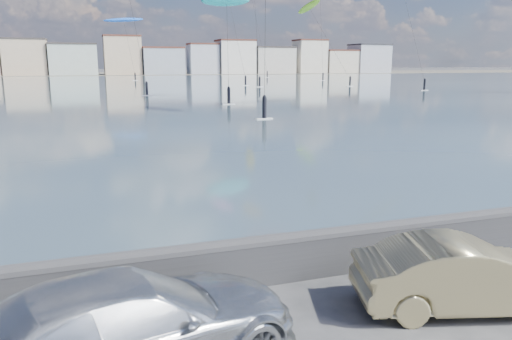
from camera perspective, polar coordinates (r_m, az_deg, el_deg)
The scene contains 9 objects.
bay_water at distance 98.30m, azimuth -17.37°, elevation 9.01°, with size 500.00×177.00×0.00m, color #314A5A.
far_shore_strip at distance 206.72m, azimuth -18.27°, elevation 10.38°, with size 500.00×60.00×0.00m, color #4C473D.
seawall at distance 10.52m, azimuth -2.94°, elevation -10.47°, with size 400.00×0.36×1.08m.
far_buildings at distance 192.70m, azimuth -17.94°, elevation 12.10°, with size 240.79×13.26×14.60m.
car_silver at distance 8.03m, azimuth -14.31°, elevation -16.88°, with size 2.19×5.40×1.57m, color silver.
car_champagne at distance 10.46m, azimuth 22.89°, elevation -11.00°, with size 1.45×4.17×1.37m, color tan.
kitesurfer_2 at distance 111.94m, azimuth 6.14°, elevation 17.94°, with size 4.52×19.40×17.67m.
kitesurfer_3 at distance 68.16m, azimuth -3.38°, elevation 18.68°, with size 10.06×16.52×13.66m.
kitesurfer_9 at distance 145.58m, azimuth -14.91°, elevation 16.20°, with size 10.89×16.15×16.75m.
Camera 1 is at (-2.60, -6.65, 4.64)m, focal length 35.00 mm.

